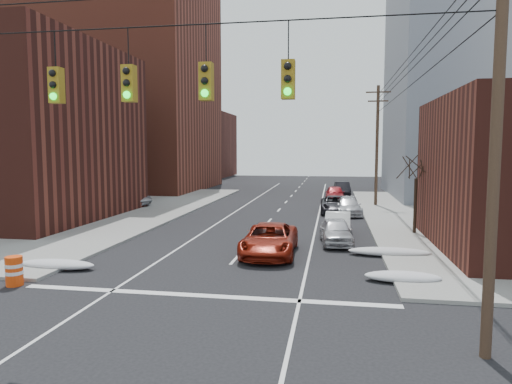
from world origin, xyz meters
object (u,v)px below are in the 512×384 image
(parked_car_f, at_px, (342,188))
(parked_car_b, at_px, (338,224))
(parked_car_d, at_px, (348,206))
(construction_barrel, at_px, (14,271))
(lot_car_d, at_px, (65,198))
(lot_car_c, at_px, (17,213))
(lot_car_a, at_px, (27,216))
(parked_car_a, at_px, (336,231))
(lot_car_b, at_px, (127,198))
(parked_car_e, at_px, (335,194))
(red_pickup, at_px, (270,240))
(parked_car_c, at_px, (335,205))

(parked_car_f, bearing_deg, parked_car_b, -95.79)
(parked_car_d, xyz_separation_m, construction_barrel, (-13.42, -21.56, -0.09))
(parked_car_f, relative_size, lot_car_d, 1.18)
(parked_car_f, bearing_deg, lot_car_c, -135.83)
(lot_car_a, bearing_deg, parked_car_b, -84.60)
(parked_car_f, xyz_separation_m, construction_barrel, (-13.23, -37.49, -0.17))
(parked_car_a, bearing_deg, parked_car_f, 83.19)
(lot_car_b, bearing_deg, parked_car_a, -104.17)
(parked_car_a, distance_m, lot_car_b, 23.00)
(parked_car_e, xyz_separation_m, lot_car_b, (-18.78, -7.45, 0.06))
(red_pickup, xyz_separation_m, lot_car_d, (-21.22, 15.85, 0.04))
(lot_car_a, distance_m, lot_car_b, 11.63)
(red_pickup, height_order, lot_car_d, red_pickup)
(parked_car_a, height_order, parked_car_f, parked_car_f)
(lot_car_d, bearing_deg, red_pickup, -130.31)
(parked_car_a, xyz_separation_m, lot_car_c, (-21.58, 2.27, 0.22))
(parked_car_a, relative_size, lot_car_b, 0.83)
(parked_car_e, distance_m, parked_car_f, 6.76)
(parked_car_f, bearing_deg, red_pickup, -101.81)
(parked_car_f, distance_m, lot_car_a, 33.35)
(parked_car_e, distance_m, lot_car_c, 28.40)
(lot_car_c, bearing_deg, lot_car_a, -136.09)
(parked_car_b, height_order, lot_car_b, lot_car_b)
(parked_car_d, xyz_separation_m, lot_car_a, (-21.50, -9.74, 0.11))
(parked_car_e, height_order, parked_car_f, parked_car_e)
(parked_car_a, xyz_separation_m, lot_car_a, (-20.46, 1.78, 0.07))
(lot_car_a, height_order, lot_car_c, lot_car_c)
(red_pickup, xyz_separation_m, parked_car_e, (3.30, 24.02, 0.02))
(red_pickup, relative_size, parked_car_c, 1.09)
(lot_car_c, bearing_deg, parked_car_f, -63.94)
(red_pickup, relative_size, parked_car_d, 1.18)
(construction_barrel, bearing_deg, parked_car_c, 61.05)
(parked_car_a, bearing_deg, parked_car_e, 84.95)
(parked_car_b, bearing_deg, parked_car_a, -91.24)
(red_pickup, height_order, parked_car_c, red_pickup)
(red_pickup, distance_m, construction_barrel, 11.33)
(parked_car_b, relative_size, parked_car_c, 0.84)
(parked_car_a, bearing_deg, lot_car_b, 139.67)
(parked_car_e, bearing_deg, lot_car_a, -138.45)
(red_pickup, relative_size, lot_car_a, 1.43)
(lot_car_d, bearing_deg, parked_car_a, -120.69)
(parked_car_e, relative_size, lot_car_a, 1.20)
(parked_car_a, height_order, parked_car_d, parked_car_a)
(parked_car_b, height_order, lot_car_a, lot_car_a)
(parked_car_c, height_order, lot_car_c, lot_car_c)
(parked_car_f, relative_size, lot_car_a, 1.19)
(parked_car_a, height_order, construction_barrel, parked_car_a)
(lot_car_d, bearing_deg, parked_car_d, -95.92)
(red_pickup, distance_m, lot_car_a, 17.89)
(parked_car_d, relative_size, lot_car_b, 0.93)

